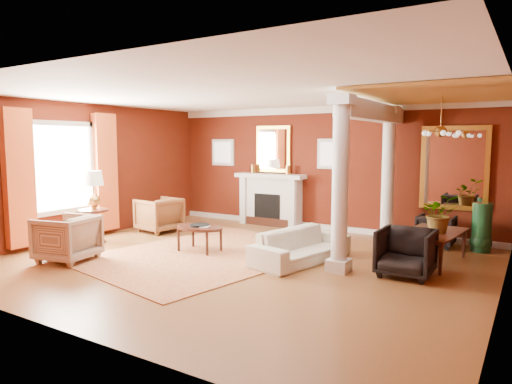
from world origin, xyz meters
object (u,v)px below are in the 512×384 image
Objects in this scene: sofa at (301,241)px; dining_table at (434,238)px; armchair_stripe at (67,236)px; side_table at (93,195)px; coffee_table at (200,229)px; armchair_leopard at (159,213)px.

sofa is 2.27m from dining_table.
side_table reaches higher than armchair_stripe.
sofa is at bearing 108.79° from armchair_stripe.
sofa is at bearing 11.03° from side_table.
armchair_stripe is at bearing -130.84° from coffee_table.
coffee_table is at bearing 116.99° from dining_table.
dining_table is at bearing 17.60° from side_table.
coffee_table is at bearing 127.18° from armchair_stripe.
armchair_leopard is 0.99× the size of armchair_stripe.
armchair_leopard is 0.59× the size of side_table.
coffee_table is (2.02, -1.03, 0.01)m from armchair_leopard.
armchair_leopard is at bearing 100.70° from dining_table.
armchair_leopard is (-3.99, 0.71, 0.06)m from sofa.
sofa is 1.26× the size of dining_table.
armchair_stripe is at bearing 127.14° from dining_table.
armchair_stripe is 6.34m from dining_table.
sofa is at bearing 89.06° from armchair_leopard.
sofa is at bearing 126.92° from dining_table.
armchair_stripe reaches higher than coffee_table.
sofa is 2.00× the size of coffee_table.
sofa reaches higher than coffee_table.
coffee_table is 0.65× the size of side_table.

